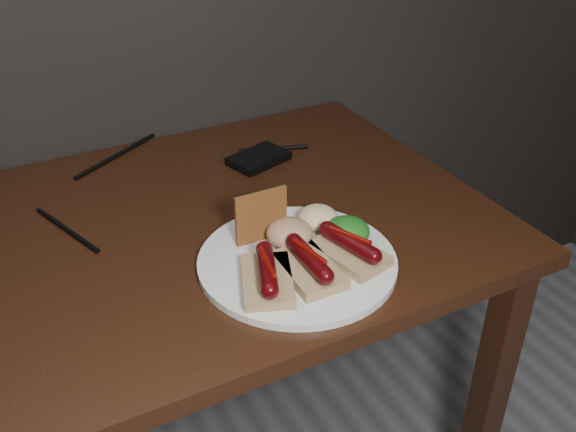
{
  "coord_description": "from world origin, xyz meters",
  "views": [
    {
      "loc": [
        -0.07,
        0.51,
        1.32
      ],
      "look_at": [
        0.31,
        1.23,
        0.82
      ],
      "focal_mm": 40.0,
      "sensor_mm": 36.0,
      "label": 1
    }
  ],
  "objects": [
    {
      "name": "hard_drive",
      "position": [
        0.4,
        1.53,
        0.76
      ],
      "size": [
        0.13,
        0.1,
        0.02
      ],
      "primitive_type": "cube",
      "rotation": [
        0.0,
        0.0,
        0.3
      ],
      "color": "black",
      "rests_on": "desk"
    },
    {
      "name": "desk_cables",
      "position": [
        0.03,
        1.56,
        0.75
      ],
      "size": [
        0.93,
        0.38,
        0.01
      ],
      "color": "black",
      "rests_on": "desk"
    },
    {
      "name": "plate",
      "position": [
        0.31,
        1.2,
        0.76
      ],
      "size": [
        0.35,
        0.35,
        0.01
      ],
      "primitive_type": "cylinder",
      "rotation": [
        0.0,
        0.0,
        -0.2
      ],
      "color": "white",
      "rests_on": "desk"
    },
    {
      "name": "coleslaw_mound",
      "position": [
        0.38,
        1.26,
        0.78
      ],
      "size": [
        0.06,
        0.06,
        0.04
      ],
      "primitive_type": "ellipsoid",
      "color": "#EFE8CE",
      "rests_on": "plate"
    },
    {
      "name": "bread_sausage_left",
      "position": [
        0.24,
        1.16,
        0.78
      ],
      "size": [
        0.11,
        0.13,
        0.04
      ],
      "color": "tan",
      "rests_on": "plate"
    },
    {
      "name": "desk",
      "position": [
        0.0,
        1.38,
        0.66
      ],
      "size": [
        1.4,
        0.7,
        0.75
      ],
      "color": "#341C0D",
      "rests_on": "ground"
    },
    {
      "name": "bread_sausage_center",
      "position": [
        0.3,
        1.16,
        0.78
      ],
      "size": [
        0.07,
        0.12,
        0.04
      ],
      "color": "tan",
      "rests_on": "plate"
    },
    {
      "name": "salsa_mound",
      "position": [
        0.31,
        1.24,
        0.78
      ],
      "size": [
        0.07,
        0.07,
        0.04
      ],
      "primitive_type": "ellipsoid",
      "color": "maroon",
      "rests_on": "plate"
    },
    {
      "name": "bread_sausage_right",
      "position": [
        0.37,
        1.16,
        0.78
      ],
      "size": [
        0.1,
        0.13,
        0.04
      ],
      "color": "tan",
      "rests_on": "plate"
    },
    {
      "name": "salad_greens",
      "position": [
        0.4,
        1.2,
        0.78
      ],
      "size": [
        0.07,
        0.07,
        0.04
      ],
      "primitive_type": "ellipsoid",
      "color": "#1A5410",
      "rests_on": "plate"
    },
    {
      "name": "crispbread",
      "position": [
        0.28,
        1.27,
        0.8
      ],
      "size": [
        0.08,
        0.01,
        0.08
      ],
      "primitive_type": "cube",
      "color": "#9F602B",
      "rests_on": "plate"
    }
  ]
}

